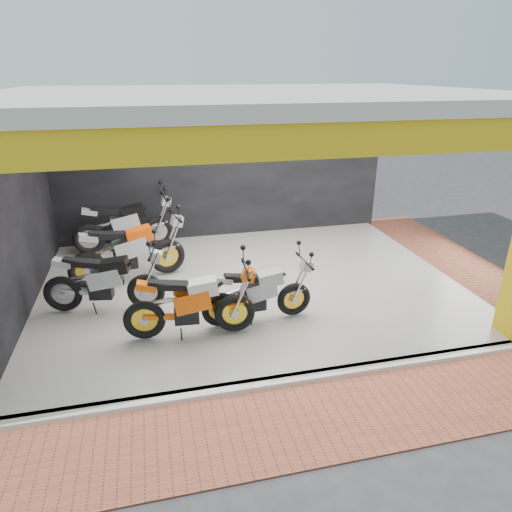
# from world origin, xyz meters

# --- Properties ---
(ground) EXTENTS (80.00, 80.00, 0.00)m
(ground) POSITION_xyz_m (0.00, 0.00, 0.00)
(ground) COLOR #2D2D30
(ground) RESTS_ON ground
(showroom_floor) EXTENTS (8.00, 6.00, 0.10)m
(showroom_floor) POSITION_xyz_m (0.00, 2.00, 0.05)
(showroom_floor) COLOR beige
(showroom_floor) RESTS_ON ground
(showroom_ceiling) EXTENTS (8.40, 6.40, 0.20)m
(showroom_ceiling) POSITION_xyz_m (0.00, 2.00, 3.60)
(showroom_ceiling) COLOR beige
(showroom_ceiling) RESTS_ON corner_column
(back_wall) EXTENTS (8.20, 0.20, 3.50)m
(back_wall) POSITION_xyz_m (0.00, 5.10, 1.75)
(back_wall) COLOR black
(back_wall) RESTS_ON ground
(left_wall) EXTENTS (0.20, 6.20, 3.50)m
(left_wall) POSITION_xyz_m (-4.10, 2.00, 1.75)
(left_wall) COLOR black
(left_wall) RESTS_ON ground
(header_beam_front) EXTENTS (8.40, 0.30, 0.40)m
(header_beam_front) POSITION_xyz_m (0.00, -1.00, 3.30)
(header_beam_front) COLOR gold
(header_beam_front) RESTS_ON corner_column
(header_beam_right) EXTENTS (0.30, 6.40, 0.40)m
(header_beam_right) POSITION_xyz_m (4.00, 2.00, 3.30)
(header_beam_right) COLOR gold
(header_beam_right) RESTS_ON corner_column
(floor_kerb) EXTENTS (8.00, 0.20, 0.10)m
(floor_kerb) POSITION_xyz_m (0.00, -1.02, 0.05)
(floor_kerb) COLOR beige
(floor_kerb) RESTS_ON ground
(paver_front) EXTENTS (9.00, 1.40, 0.03)m
(paver_front) POSITION_xyz_m (0.00, -1.80, 0.01)
(paver_front) COLOR brown
(paver_front) RESTS_ON ground
(paver_right) EXTENTS (1.40, 7.00, 0.03)m
(paver_right) POSITION_xyz_m (4.80, 2.00, 0.01)
(paver_right) COLOR brown
(paver_right) RESTS_ON ground
(moto_hero) EXTENTS (2.22, 0.98, 1.32)m
(moto_hero) POSITION_xyz_m (-0.65, 0.31, 0.76)
(moto_hero) COLOR #FF5B0A
(moto_hero) RESTS_ON showroom_floor
(moto_row_a) EXTENTS (2.01, 0.83, 1.21)m
(moto_row_a) POSITION_xyz_m (0.43, 0.60, 0.70)
(moto_row_a) COLOR #A8ABB0
(moto_row_a) RESTS_ON showroom_floor
(moto_row_b) EXTENTS (2.29, 1.18, 1.33)m
(moto_row_b) POSITION_xyz_m (-2.01, 1.40, 0.77)
(moto_row_b) COLOR #ADB0B5
(moto_row_b) RESTS_ON showroom_floor
(moto_row_c) EXTENTS (2.55, 1.39, 1.47)m
(moto_row_c) POSITION_xyz_m (-1.55, 2.86, 0.84)
(moto_row_c) COLOR #AFB1B7
(moto_row_c) RESTS_ON showroom_floor
(moto_row_d) EXTENTS (2.46, 1.14, 1.45)m
(moto_row_d) POSITION_xyz_m (-1.69, 4.50, 0.83)
(moto_row_d) COLOR #ABADB3
(moto_row_d) RESTS_ON showroom_floor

